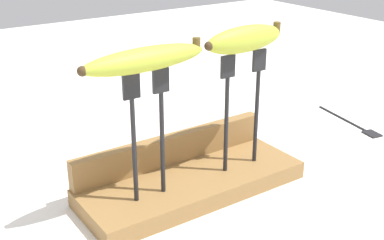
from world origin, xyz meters
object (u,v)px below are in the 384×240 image
object	(u,v)px
fork_stand_left	(148,125)
fork_stand_right	(242,101)
banana_raised_left	(145,59)
fork_fallen_far	(355,124)
banana_raised_right	(245,39)

from	to	relation	value
fork_stand_left	fork_stand_right	xyz separation A→B (m)	(0.18, 0.00, 0.00)
banana_raised_left	fork_stand_right	bearing A→B (deg)	0.00
fork_fallen_far	banana_raised_left	bearing A→B (deg)	-175.06
banana_raised_right	fork_fallen_far	xyz separation A→B (m)	(0.37, 0.05, -0.25)
fork_stand_left	banana_raised_left	world-z (taller)	banana_raised_left
fork_stand_right	banana_raised_left	xyz separation A→B (m)	(-0.18, -0.00, 0.10)
fork_stand_right	banana_raised_right	distance (m)	0.10
banana_raised_left	banana_raised_right	xyz separation A→B (m)	(0.18, -0.00, 0.00)
banana_raised_right	fork_fallen_far	distance (m)	0.45
banana_raised_right	fork_fallen_far	size ratio (longest dim) A/B	0.82
fork_stand_right	banana_raised_right	bearing A→B (deg)	-176.11
fork_stand_right	fork_stand_left	bearing A→B (deg)	180.00
fork_stand_right	banana_raised_right	world-z (taller)	banana_raised_right
fork_stand_left	banana_raised_right	distance (m)	0.21
banana_raised_right	banana_raised_left	bearing A→B (deg)	180.00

